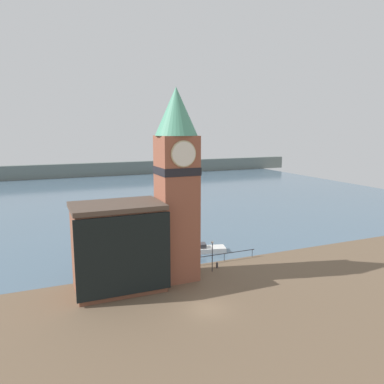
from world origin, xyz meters
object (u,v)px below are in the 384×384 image
object	(u,v)px
clock_tower	(177,180)
lamp_post	(212,250)
boat_near	(202,249)
pier_building	(118,247)
mooring_bollard_near	(217,265)

from	to	relation	value
clock_tower	lamp_post	size ratio (longest dim) A/B	5.63
clock_tower	lamp_post	xyz separation A→B (m)	(4.63, -0.02, -9.02)
clock_tower	boat_near	size ratio (longest dim) A/B	3.41
clock_tower	pier_building	size ratio (longest dim) A/B	2.26
lamp_post	clock_tower	bearing A→B (deg)	179.73
pier_building	clock_tower	bearing A→B (deg)	3.98
clock_tower	mooring_bollard_near	distance (m)	12.79
clock_tower	mooring_bollard_near	xyz separation A→B (m)	(5.78, 0.91, -11.37)
lamp_post	boat_near	bearing A→B (deg)	74.83
pier_building	lamp_post	xyz separation A→B (m)	(11.71, 0.47, -2.10)
lamp_post	mooring_bollard_near	bearing A→B (deg)	39.10
clock_tower	boat_near	bearing A→B (deg)	47.65
pier_building	mooring_bollard_near	xyz separation A→B (m)	(12.86, 1.41, -4.45)
pier_building	mooring_bollard_near	world-z (taller)	pier_building
clock_tower	mooring_bollard_near	world-z (taller)	clock_tower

